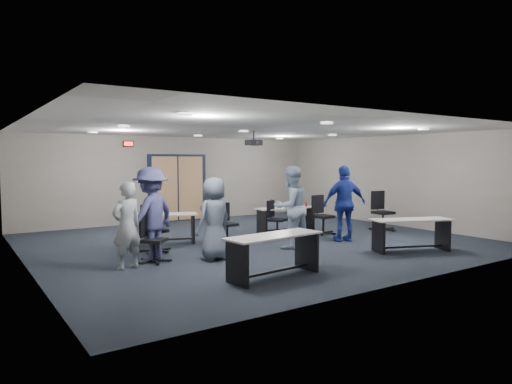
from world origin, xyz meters
TOP-DOWN VIEW (x-y plane):
  - floor at (0.00, 0.00)m, footprint 10.00×10.00m
  - back_wall at (0.00, 4.50)m, footprint 10.00×0.04m
  - front_wall at (0.00, -4.50)m, footprint 10.00×0.04m
  - left_wall at (-5.00, 0.00)m, footprint 0.04×9.00m
  - right_wall at (5.00, 0.00)m, footprint 0.04×9.00m
  - ceiling at (0.00, 0.00)m, footprint 10.00×9.00m
  - double_door at (0.00, 4.46)m, footprint 2.00×0.07m
  - exit_sign at (-1.60, 4.44)m, footprint 0.32×0.07m
  - ceiling_projector at (0.30, 0.50)m, footprint 0.35×0.32m
  - ceiling_can_lights at (0.00, 0.25)m, footprint 6.24×5.74m
  - table_front_left at (-1.64, -3.03)m, footprint 1.82×0.78m
  - table_front_right at (2.10, -2.91)m, footprint 1.81×1.17m
  - table_back_left at (-2.06, 0.93)m, footprint 1.83×1.16m
  - table_back_right at (1.42, 0.61)m, footprint 1.73×0.72m
  - chair_back_a at (-2.52, 0.06)m, footprint 0.71×0.71m
  - chair_back_b at (-0.64, 0.23)m, footprint 0.63×0.63m
  - chair_back_c at (0.88, 0.27)m, footprint 0.78×0.78m
  - chair_back_d at (2.09, -0.15)m, footprint 0.69×0.69m
  - chair_loose_left at (-2.89, -0.86)m, footprint 0.83×0.83m
  - chair_loose_right at (3.88, -0.63)m, footprint 0.77×0.77m
  - person_gray at (-3.50, -1.10)m, footprint 0.65×0.52m
  - person_plaid at (-1.82, -1.30)m, footprint 0.90×0.69m
  - person_lightblue at (0.18, -1.17)m, footprint 0.92×0.73m
  - person_navy at (1.79, -1.23)m, footprint 1.16×0.79m
  - person_back at (-2.87, -0.65)m, footprint 1.36×1.17m

SIDE VIEW (x-z plane):
  - floor at x=0.00m, z-range 0.00..0.00m
  - chair_back_c at x=0.88m, z-range 0.00..0.92m
  - chair_loose_left at x=-2.89m, z-range 0.00..0.93m
  - chair_back_b at x=-0.64m, z-range 0.00..0.93m
  - table_back_right at x=1.42m, z-range 0.01..0.94m
  - table_front_right at x=2.10m, z-range 0.13..0.83m
  - table_back_left at x=-2.06m, z-range 0.13..0.83m
  - table_front_left at x=-1.64m, z-range 0.13..0.85m
  - chair_back_a at x=-2.52m, z-range 0.00..1.01m
  - chair_back_d at x=2.09m, z-range 0.00..1.03m
  - chair_loose_right at x=3.88m, z-range 0.00..1.09m
  - person_gray at x=-3.50m, z-range 0.00..1.58m
  - person_plaid at x=-1.82m, z-range 0.00..1.63m
  - person_back at x=-2.87m, z-range 0.00..1.83m
  - person_lightblue at x=0.18m, z-range 0.00..1.83m
  - person_navy at x=1.79m, z-range 0.00..1.83m
  - double_door at x=0.00m, z-range -0.05..2.15m
  - back_wall at x=0.00m, z-range 0.00..2.70m
  - front_wall at x=0.00m, z-range 0.00..2.70m
  - left_wall at x=-5.00m, z-range 0.00..2.70m
  - right_wall at x=5.00m, z-range 0.00..2.70m
  - ceiling_projector at x=0.30m, z-range 2.22..2.59m
  - exit_sign at x=-1.60m, z-range 2.36..2.54m
  - ceiling_can_lights at x=0.00m, z-range 2.66..2.68m
  - ceiling at x=0.00m, z-range 2.68..2.72m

